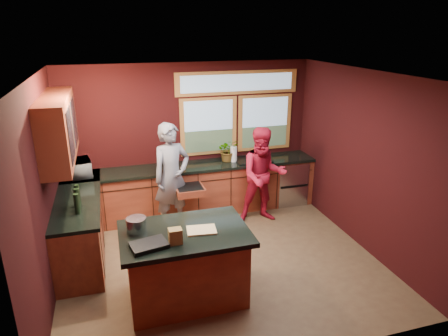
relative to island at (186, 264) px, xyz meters
name	(u,v)px	position (x,y,z in m)	size (l,w,h in m)	color
floor	(220,260)	(0.64, 0.69, -0.48)	(4.50, 4.50, 0.00)	brown
room_shell	(171,141)	(0.05, 1.01, 1.32)	(4.52, 4.02, 2.71)	black
back_counter	(205,188)	(0.84, 2.38, -0.01)	(4.50, 0.64, 0.93)	#5C2215
left_counter	(81,224)	(-1.31, 1.54, -0.01)	(0.64, 2.30, 0.93)	#5C2215
island	(186,264)	(0.00, 0.00, 0.00)	(1.55, 1.05, 0.95)	#5C2215
person_grey	(172,177)	(0.17, 1.94, 0.44)	(0.67, 0.44, 1.83)	slate
person_red	(263,175)	(1.72, 1.75, 0.37)	(0.82, 0.64, 1.69)	#A71329
microwave	(80,168)	(-1.28, 2.39, 0.59)	(0.49, 0.33, 0.27)	#999999
potted_plant	(228,150)	(1.29, 2.44, 0.66)	(0.37, 0.32, 0.41)	#999999
paper_towel	(234,154)	(1.39, 2.39, 0.59)	(0.12, 0.12, 0.28)	white
cutting_board	(201,230)	(0.20, -0.05, 0.48)	(0.35, 0.25, 0.02)	tan
stock_pot	(136,225)	(-0.55, 0.15, 0.56)	(0.24, 0.24, 0.18)	#ABABAF
paper_bag	(175,236)	(-0.15, -0.25, 0.56)	(0.15, 0.12, 0.18)	brown
black_tray	(149,245)	(-0.45, -0.25, 0.49)	(0.40, 0.28, 0.05)	black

